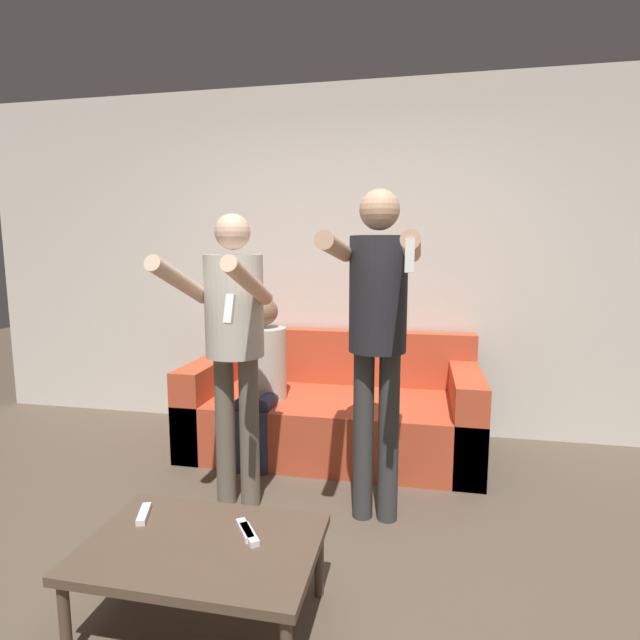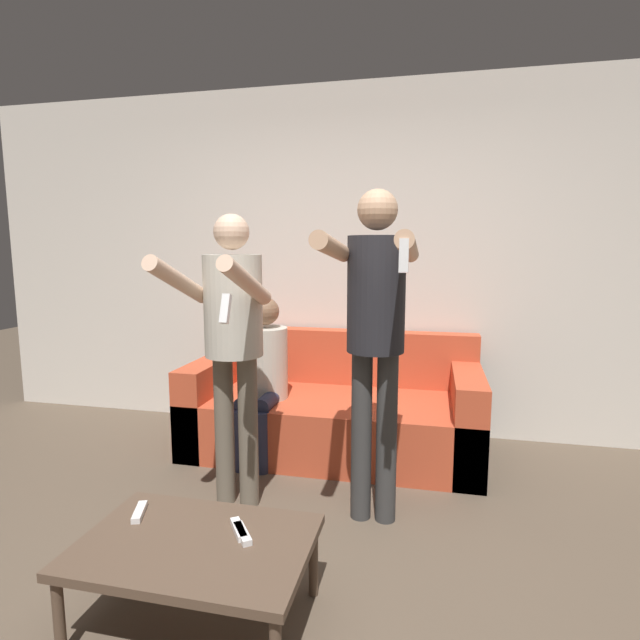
# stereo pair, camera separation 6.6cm
# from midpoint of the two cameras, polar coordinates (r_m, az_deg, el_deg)

# --- Properties ---
(ground_plane) EXTENTS (14.00, 14.00, 0.00)m
(ground_plane) POSITION_cam_midpoint_polar(r_m,az_deg,el_deg) (2.33, -5.89, -30.36)
(ground_plane) COLOR brown
(wall_back) EXTENTS (6.40, 0.06, 2.70)m
(wall_back) POSITION_cam_midpoint_polar(r_m,az_deg,el_deg) (3.97, 3.34, 6.68)
(wall_back) COLOR silver
(wall_back) RESTS_ON ground_plane
(couch) EXTENTS (2.04, 0.93, 0.82)m
(couch) POSITION_cam_midpoint_polar(r_m,az_deg,el_deg) (3.69, 0.97, -10.43)
(couch) COLOR #C64C2D
(couch) RESTS_ON ground_plane
(person_standing_left) EXTENTS (0.44, 0.71, 1.64)m
(person_standing_left) POSITION_cam_midpoint_polar(r_m,az_deg,el_deg) (2.75, -10.54, -0.93)
(person_standing_left) COLOR #6B6051
(person_standing_left) RESTS_ON ground_plane
(person_standing_right) EXTENTS (0.42, 0.76, 1.74)m
(person_standing_right) POSITION_cam_midpoint_polar(r_m,az_deg,el_deg) (2.55, 5.84, 0.04)
(person_standing_right) COLOR #383838
(person_standing_right) RESTS_ON ground_plane
(person_seated) EXTENTS (0.30, 0.53, 1.12)m
(person_seated) POSITION_cam_midpoint_polar(r_m,az_deg,el_deg) (3.49, -7.16, -5.94)
(person_seated) COLOR #282D47
(person_seated) RESTS_ON ground_plane
(coffee_table) EXTENTS (0.88, 0.60, 0.35)m
(coffee_table) POSITION_cam_midpoint_polar(r_m,az_deg,el_deg) (2.14, -14.27, -24.19)
(coffee_table) COLOR brown
(coffee_table) RESTS_ON ground_plane
(remote_near) EXTENTS (0.12, 0.14, 0.02)m
(remote_near) POSITION_cam_midpoint_polar(r_m,az_deg,el_deg) (2.11, -9.04, -23.05)
(remote_near) COLOR white
(remote_near) RESTS_ON coffee_table
(remote_mid) EXTENTS (0.11, 0.14, 0.02)m
(remote_mid) POSITION_cam_midpoint_polar(r_m,az_deg,el_deg) (2.14, -9.51, -22.61)
(remote_mid) COLOR white
(remote_mid) RESTS_ON coffee_table
(remote_far) EXTENTS (0.09, 0.15, 0.02)m
(remote_far) POSITION_cam_midpoint_polar(r_m,az_deg,el_deg) (2.35, -20.31, -20.08)
(remote_far) COLOR white
(remote_far) RESTS_ON coffee_table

